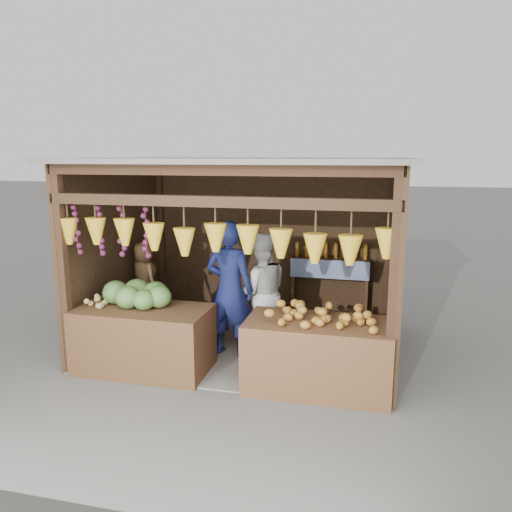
% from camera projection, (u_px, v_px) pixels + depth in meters
% --- Properties ---
extents(ground, '(80.00, 80.00, 0.00)m').
position_uv_depth(ground, '(248.00, 344.00, 7.24)').
color(ground, '#514F49').
rests_on(ground, ground).
extents(stall_structure, '(4.30, 3.30, 2.66)m').
position_uv_depth(stall_structure, '(244.00, 231.00, 6.87)').
color(stall_structure, slate).
rests_on(stall_structure, ground).
extents(back_shelf, '(1.25, 0.32, 1.32)m').
position_uv_depth(back_shelf, '(330.00, 270.00, 8.05)').
color(back_shelf, '#382314').
rests_on(back_shelf, ground).
extents(counter_left, '(1.66, 0.85, 0.82)m').
position_uv_depth(counter_left, '(144.00, 339.00, 6.31)').
color(counter_left, '#462817').
rests_on(counter_left, ground).
extents(counter_right, '(1.67, 0.85, 0.82)m').
position_uv_depth(counter_right, '(318.00, 355.00, 5.80)').
color(counter_right, '#50361A').
rests_on(counter_right, ground).
extents(stool, '(0.34, 0.34, 0.32)m').
position_uv_depth(stool, '(146.00, 323.00, 7.67)').
color(stool, black).
rests_on(stool, ground).
extents(man_standing, '(0.75, 0.56, 1.87)m').
position_uv_depth(man_standing, '(229.00, 289.00, 6.67)').
color(man_standing, '#131A48').
rests_on(man_standing, ground).
extents(woman_standing, '(0.99, 0.90, 1.66)m').
position_uv_depth(woman_standing, '(261.00, 293.00, 6.88)').
color(woman_standing, beige).
rests_on(woman_standing, ground).
extents(vendor_seated, '(0.65, 0.59, 1.11)m').
position_uv_depth(vendor_seated, '(144.00, 278.00, 7.53)').
color(vendor_seated, brown).
rests_on(vendor_seated, stool).
extents(melon_pile, '(1.00, 0.50, 0.32)m').
position_uv_depth(melon_pile, '(136.00, 294.00, 6.28)').
color(melon_pile, '#114313').
rests_on(melon_pile, counter_left).
extents(tanfruit_pile, '(0.34, 0.40, 0.13)m').
position_uv_depth(tanfruit_pile, '(101.00, 300.00, 6.34)').
color(tanfruit_pile, '#A4924C').
rests_on(tanfruit_pile, counter_left).
extents(mango_pile, '(1.40, 0.64, 0.22)m').
position_uv_depth(mango_pile, '(324.00, 313.00, 5.67)').
color(mango_pile, '#CF481B').
rests_on(mango_pile, counter_right).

